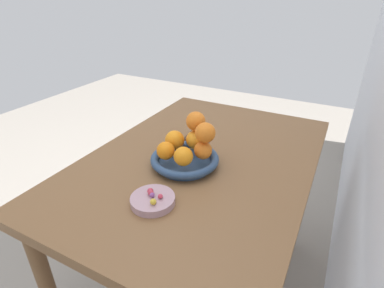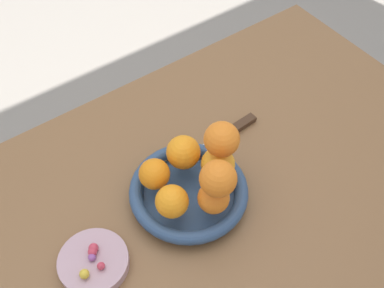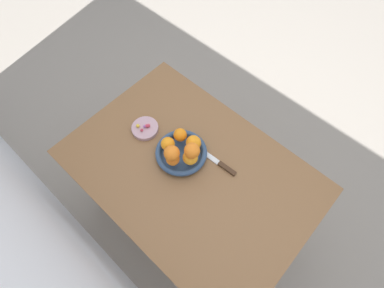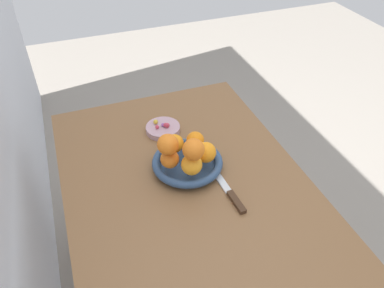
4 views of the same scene
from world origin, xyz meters
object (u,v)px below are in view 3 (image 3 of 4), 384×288
Objects in this scene: dining_table at (190,177)px; candy_ball_1 at (145,126)px; orange_6 at (192,151)px; candy_ball_3 at (138,126)px; candy_ball_2 at (142,130)px; candy_ball_4 at (148,126)px; orange_0 at (180,135)px; fruit_bowl at (181,153)px; orange_5 at (172,153)px; orange_4 at (193,143)px; orange_3 at (190,157)px; candy_ball_0 at (147,126)px; orange_1 at (167,145)px; orange_2 at (173,159)px; knife at (216,161)px; candy_dish at (145,128)px.

dining_table is 0.32m from candy_ball_1.
candy_ball_3 is at bearing 5.80° from orange_6.
candy_ball_2 is 0.04m from candy_ball_4.
orange_0 reaches higher than candy_ball_2.
orange_5 is at bearing 102.81° from fruit_bowl.
orange_3 is at bearing 121.40° from orange_4.
orange_4 reaches higher than candy_ball_0.
candy_ball_0 is (0.28, 0.00, -0.04)m from orange_3.
orange_6 reaches higher than candy_ball_3.
fruit_bowl is at bearing -151.50° from orange_1.
orange_2 is 0.08m from orange_3.
orange_0 reaches higher than candy_ball_4.
candy_ball_1 is (0.24, -0.05, -0.10)m from orange_5.
orange_1 is 0.12m from orange_4.
dining_table is 16.55× the size of orange_3.
orange_5 is at bearing 85.17° from orange_4.
orange_5 is (0.06, 0.04, 0.22)m from dining_table.
orange_1 is 4.36× the size of candy_ball_2.
candy_ball_3 is 0.40m from knife.
orange_0 and orange_2 have the same top height.
orange_0 is at bearing -157.43° from candy_ball_3.
orange_1 is 0.12m from orange_3.
candy_ball_0 is 1.16× the size of candy_ball_2.
candy_ball_3 is at bearing 2.34° from orange_1.
orange_6 is 0.17m from knife.
knife is at bearing -160.78° from candy_ball_2.
orange_4 is 0.25m from candy_ball_4.
fruit_bowl is at bearing -7.50° from orange_3.
candy_dish is at bearing 16.09° from orange_4.
orange_4 is (0.04, -0.06, 0.00)m from orange_3.
orange_3 is at bearing -173.42° from candy_ball_2.
orange_1 is at bearing 10.30° from orange_3.
candy_ball_3 is (0.32, 0.03, -0.11)m from orange_6.
orange_5 reaches higher than orange_0.
candy_dish is 1.87× the size of orange_4.
dining_table is 16.43× the size of orange_5.
orange_2 reaches higher than candy_ball_1.
fruit_bowl is at bearing 136.50° from orange_0.
candy_ball_3 is at bearing 43.16° from candy_ball_0.
orange_1 is at bearing -26.35° from orange_2.
orange_3 reaches higher than orange_1.
dining_table is 16.19× the size of orange_4.
orange_3 is 0.28m from candy_ball_4.
candy_ball_1 is at bearing -11.21° from orange_2.
dining_table is 0.21m from orange_0.
orange_2 is 0.89× the size of orange_6.
fruit_bowl is 0.14m from orange_6.
knife is at bearing -128.95° from orange_5.
candy_ball_4 is at bearing -15.78° from orange_5.
candy_dish is at bearing -1.50° from dining_table.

